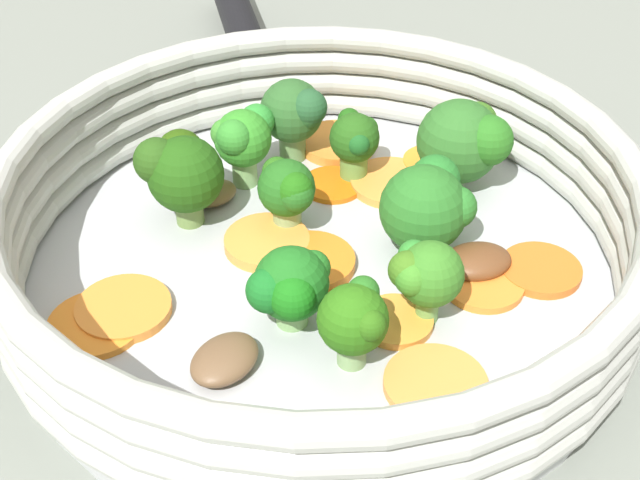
{
  "coord_description": "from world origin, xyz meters",
  "views": [
    {
      "loc": [
        -0.3,
        0.18,
        0.31
      ],
      "look_at": [
        0.0,
        0.0,
        0.03
      ],
      "focal_mm": 50.0,
      "sensor_mm": 36.0,
      "label": 1
    }
  ],
  "objects_px": {
    "carrot_slice_5": "(96,324)",
    "mushroom_piece_1": "(477,261)",
    "carrot_slice_4": "(337,143)",
    "broccoli_floret_7": "(290,286)",
    "broccoli_floret_3": "(355,318)",
    "carrot_slice_1": "(405,203)",
    "skillet": "(320,275)",
    "carrot_slice_11": "(332,185)",
    "carrot_slice_2": "(392,183)",
    "broccoli_floret_1": "(244,137)",
    "mushroom_piece_2": "(225,359)",
    "broccoli_floret_5": "(465,140)",
    "mushroom_piece_0": "(211,193)",
    "carrot_slice_13": "(420,187)",
    "broccoli_floret_6": "(295,113)",
    "carrot_slice_12": "(313,265)",
    "broccoli_floret_8": "(355,140)",
    "broccoli_floret_9": "(424,274)",
    "carrot_slice_6": "(267,242)",
    "carrot_slice_3": "(396,321)",
    "broccoli_floret_0": "(428,205)",
    "carrot_slice_0": "(541,270)",
    "carrot_slice_8": "(124,309)",
    "broccoli_floret_4": "(181,170)",
    "carrot_slice_10": "(432,163)",
    "carrot_slice_7": "(428,387)",
    "carrot_slice_9": "(483,284)",
    "broccoli_floret_2": "(289,190)"
  },
  "relations": [
    {
      "from": "carrot_slice_4",
      "to": "broccoli_floret_7",
      "type": "height_order",
      "value": "broccoli_floret_7"
    },
    {
      "from": "broccoli_floret_7",
      "to": "mushroom_piece_0",
      "type": "relative_size",
      "value": 1.49
    },
    {
      "from": "carrot_slice_13",
      "to": "broccoli_floret_6",
      "type": "relative_size",
      "value": 0.62
    },
    {
      "from": "broccoli_floret_7",
      "to": "mushroom_piece_2",
      "type": "xyz_separation_m",
      "value": [
        -0.01,
        0.04,
        -0.02
      ]
    },
    {
      "from": "carrot_slice_2",
      "to": "broccoli_floret_2",
      "type": "bearing_deg",
      "value": 95.16
    },
    {
      "from": "broccoli_floret_0",
      "to": "broccoli_floret_5",
      "type": "relative_size",
      "value": 0.93
    },
    {
      "from": "broccoli_floret_0",
      "to": "mushroom_piece_2",
      "type": "relative_size",
      "value": 1.37
    },
    {
      "from": "broccoli_floret_7",
      "to": "mushroom_piece_1",
      "type": "xyz_separation_m",
      "value": [
        -0.01,
        -0.1,
        -0.02
      ]
    },
    {
      "from": "broccoli_floret_0",
      "to": "broccoli_floret_8",
      "type": "bearing_deg",
      "value": -1.37
    },
    {
      "from": "broccoli_floret_1",
      "to": "mushroom_piece_1",
      "type": "xyz_separation_m",
      "value": [
        -0.13,
        -0.06,
        -0.02
      ]
    },
    {
      "from": "carrot_slice_8",
      "to": "broccoli_floret_3",
      "type": "height_order",
      "value": "broccoli_floret_3"
    },
    {
      "from": "carrot_slice_3",
      "to": "broccoli_floret_9",
      "type": "relative_size",
      "value": 0.81
    },
    {
      "from": "carrot_slice_7",
      "to": "broccoli_floret_2",
      "type": "relative_size",
      "value": 1.1
    },
    {
      "from": "broccoli_floret_5",
      "to": "mushroom_piece_0",
      "type": "xyz_separation_m",
      "value": [
        0.06,
        0.13,
        -0.02
      ]
    },
    {
      "from": "broccoli_floret_3",
      "to": "carrot_slice_1",
      "type": "bearing_deg",
      "value": -45.81
    },
    {
      "from": "carrot_slice_12",
      "to": "broccoli_floret_8",
      "type": "xyz_separation_m",
      "value": [
        0.06,
        -0.06,
        0.02
      ]
    },
    {
      "from": "carrot_slice_2",
      "to": "broccoli_floret_3",
      "type": "xyz_separation_m",
      "value": [
        -0.1,
        0.09,
        0.02
      ]
    },
    {
      "from": "carrot_slice_5",
      "to": "mushroom_piece_1",
      "type": "bearing_deg",
      "value": -108.13
    },
    {
      "from": "carrot_slice_8",
      "to": "carrot_slice_10",
      "type": "xyz_separation_m",
      "value": [
        0.03,
        -0.2,
        0.0
      ]
    },
    {
      "from": "carrot_slice_2",
      "to": "broccoli_floret_1",
      "type": "relative_size",
      "value": 1.02
    },
    {
      "from": "broccoli_floret_8",
      "to": "mushroom_piece_0",
      "type": "height_order",
      "value": "broccoli_floret_8"
    },
    {
      "from": "carrot_slice_8",
      "to": "mushroom_piece_1",
      "type": "height_order",
      "value": "mushroom_piece_1"
    },
    {
      "from": "broccoli_floret_5",
      "to": "carrot_slice_12",
      "type": "bearing_deg",
      "value": 101.89
    },
    {
      "from": "broccoli_floret_1",
      "to": "broccoli_floret_3",
      "type": "xyz_separation_m",
      "value": [
        -0.15,
        0.02,
        -0.0
      ]
    },
    {
      "from": "broccoli_floret_1",
      "to": "broccoli_floret_2",
      "type": "distance_m",
      "value": 0.05
    },
    {
      "from": "carrot_slice_3",
      "to": "carrot_slice_5",
      "type": "relative_size",
      "value": 0.77
    },
    {
      "from": "carrot_slice_2",
      "to": "mushroom_piece_2",
      "type": "distance_m",
      "value": 0.16
    },
    {
      "from": "carrot_slice_12",
      "to": "broccoli_floret_6",
      "type": "xyz_separation_m",
      "value": [
        0.09,
        -0.04,
        0.03
      ]
    },
    {
      "from": "broccoli_floret_9",
      "to": "carrot_slice_6",
      "type": "bearing_deg",
      "value": 23.43
    },
    {
      "from": "broccoli_floret_3",
      "to": "broccoli_floret_8",
      "type": "distance_m",
      "value": 0.14
    },
    {
      "from": "carrot_slice_4",
      "to": "mushroom_piece_2",
      "type": "relative_size",
      "value": 1.3
    },
    {
      "from": "broccoli_floret_4",
      "to": "broccoli_floret_5",
      "type": "height_order",
      "value": "same"
    },
    {
      "from": "carrot_slice_8",
      "to": "carrot_slice_12",
      "type": "height_order",
      "value": "same"
    },
    {
      "from": "carrot_slice_0",
      "to": "carrot_slice_13",
      "type": "distance_m",
      "value": 0.09
    },
    {
      "from": "broccoli_floret_0",
      "to": "mushroom_piece_2",
      "type": "bearing_deg",
      "value": 101.7
    },
    {
      "from": "broccoli_floret_9",
      "to": "broccoli_floret_3",
      "type": "bearing_deg",
      "value": 99.52
    },
    {
      "from": "carrot_slice_5",
      "to": "broccoli_floret_7",
      "type": "bearing_deg",
      "value": -119.57
    },
    {
      "from": "carrot_slice_3",
      "to": "carrot_slice_8",
      "type": "relative_size",
      "value": 0.76
    },
    {
      "from": "carrot_slice_4",
      "to": "mushroom_piece_0",
      "type": "relative_size",
      "value": 1.57
    },
    {
      "from": "carrot_slice_0",
      "to": "carrot_slice_6",
      "type": "distance_m",
      "value": 0.14
    },
    {
      "from": "carrot_slice_0",
      "to": "carrot_slice_3",
      "type": "relative_size",
      "value": 1.17
    },
    {
      "from": "carrot_slice_1",
      "to": "skillet",
      "type": "bearing_deg",
      "value": 105.67
    },
    {
      "from": "broccoli_floret_1",
      "to": "mushroom_piece_2",
      "type": "xyz_separation_m",
      "value": [
        -0.13,
        0.07,
        -0.02
      ]
    },
    {
      "from": "carrot_slice_3",
      "to": "broccoli_floret_8",
      "type": "relative_size",
      "value": 0.83
    },
    {
      "from": "carrot_slice_8",
      "to": "broccoli_floret_9",
      "type": "xyz_separation_m",
      "value": [
        -0.08,
        -0.12,
        0.03
      ]
    },
    {
      "from": "broccoli_floret_1",
      "to": "broccoli_floret_7",
      "type": "relative_size",
      "value": 1.06
    },
    {
      "from": "broccoli_floret_6",
      "to": "broccoli_floret_9",
      "type": "xyz_separation_m",
      "value": [
        -0.15,
        0.02,
        -0.0
      ]
    },
    {
      "from": "skillet",
      "to": "carrot_slice_11",
      "type": "relative_size",
      "value": 8.75
    },
    {
      "from": "carrot_slice_7",
      "to": "carrot_slice_9",
      "type": "bearing_deg",
      "value": -56.76
    },
    {
      "from": "carrot_slice_1",
      "to": "carrot_slice_2",
      "type": "xyz_separation_m",
      "value": [
        0.02,
        -0.0,
        -0.0
      ]
    }
  ]
}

